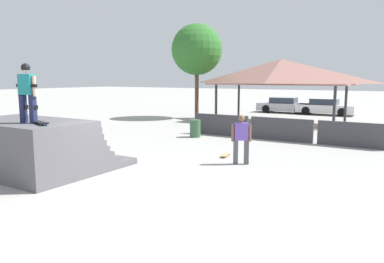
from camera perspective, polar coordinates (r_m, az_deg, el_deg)
name	(u,v)px	position (r m, az deg, el deg)	size (l,w,h in m)	color
ground_plane	(131,180)	(10.83, -9.35, -7.34)	(160.00, 160.00, 0.00)	#A3A09B
quarter_pipe_ramp	(34,148)	(12.48, -22.91, -2.36)	(4.00, 3.90, 1.62)	#565459
skater_on_deck	(27,89)	(11.38, -23.86, 5.94)	(0.72, 0.29, 1.66)	#1E2347
skateboard_on_deck	(41,122)	(10.95, -22.02, 1.28)	(0.87, 0.48, 0.09)	blue
bystander_walking	(241,137)	(12.56, 7.52, -0.84)	(0.64, 0.41, 1.66)	#4C4C51
skateboard_on_ground	(225,155)	(13.88, 5.12, -3.57)	(0.35, 0.82, 0.09)	red
barrier_fence	(281,129)	(17.64, 13.41, 0.31)	(9.10, 0.12, 1.05)	#3D3D42
pavilion_shelter	(281,72)	(24.49, 13.38, 8.80)	(8.61, 4.14, 4.03)	#2D2D33
tree_beside_pavilion	(197,50)	(26.95, 0.74, 12.35)	(3.58, 3.58, 6.63)	brown
trash_bin	(195,128)	(18.22, 0.49, 0.46)	(0.52, 0.52, 0.85)	#385B3D
parked_car_silver	(284,105)	(31.82, 13.91, 3.88)	(4.41, 1.86, 1.27)	#A8AAAF
parked_car_white	(325,107)	(30.95, 19.65, 3.52)	(4.38, 1.83, 1.27)	silver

